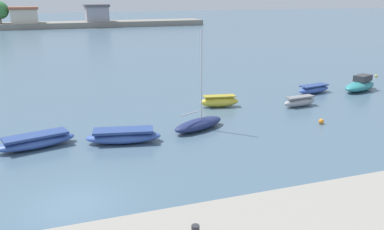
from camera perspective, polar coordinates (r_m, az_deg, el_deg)
name	(u,v)px	position (r m, az deg, el deg)	size (l,w,h in m)	color
ground_plane	(72,205)	(20.77, -16.12, -11.85)	(400.00, 400.00, 0.00)	#476075
moored_boat_2	(36,141)	(28.55, -20.63, -3.42)	(5.19, 2.74, 0.90)	#3856A8
moored_boat_3	(124,136)	(27.98, -9.39, -2.90)	(5.15, 2.58, 0.94)	#3856A8
moored_boat_4	(199,124)	(30.20, 0.92, -1.21)	(4.68, 3.15, 7.24)	navy
moored_boat_5	(219,101)	(36.30, 3.78, 1.88)	(3.55, 1.62, 1.01)	yellow
moored_boat_6	(300,102)	(37.61, 14.59, 1.80)	(3.36, 1.30, 0.90)	#9E9EA3
moored_boat_7	(314,89)	(43.00, 16.39, 3.43)	(3.99, 1.95, 0.84)	#3856A8
moored_boat_8	(360,85)	(45.54, 22.12, 3.84)	(5.17, 3.51, 1.58)	teal
mooring_buoy_0	(321,121)	(33.07, 17.34, -0.85)	(0.40, 0.40, 0.40)	orange
mooring_buoy_1	(376,76)	(54.00, 23.99, 4.96)	(0.28, 0.28, 0.28)	yellow
distant_shoreline	(43,22)	(125.04, -19.80, 11.98)	(91.21, 8.86, 7.40)	gray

